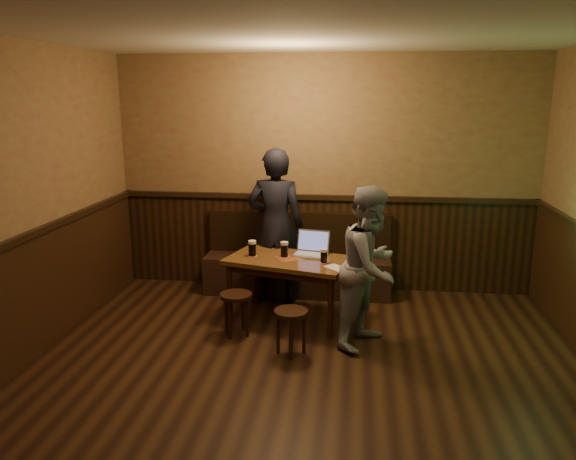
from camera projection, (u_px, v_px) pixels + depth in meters
The scene contains 12 objects.
room at pixel (301, 254), 4.06m from camera, with size 5.04×6.04×2.84m.
bench at pixel (298, 267), 6.74m from camera, with size 2.20×0.50×0.95m.
pub_table at pixel (289, 266), 5.85m from camera, with size 1.40×1.02×0.67m.
stool_left at pixel (236, 302), 5.52m from camera, with size 0.40×0.40×0.43m.
stool_right at pixel (291, 319), 5.10m from camera, with size 0.33×0.33×0.42m.
pint_left at pixel (252, 248), 5.89m from camera, with size 0.11×0.11×0.17m.
pint_mid at pixel (284, 249), 5.86m from camera, with size 0.11×0.11×0.17m.
pint_right at pixel (324, 256), 5.66m from camera, with size 0.09×0.09×0.15m.
laptop at pixel (312, 249), 5.96m from camera, with size 0.40×0.35×0.25m.
menu at pixel (336, 268), 5.51m from camera, with size 0.22×0.15×0.00m, color silver.
person_suit at pixel (276, 226), 6.33m from camera, with size 0.64×0.42×1.77m, color black.
person_grey at pixel (371, 267), 5.23m from camera, with size 0.74×0.58×1.53m, color gray.
Camera 1 is at (0.39, -3.67, 2.32)m, focal length 35.00 mm.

